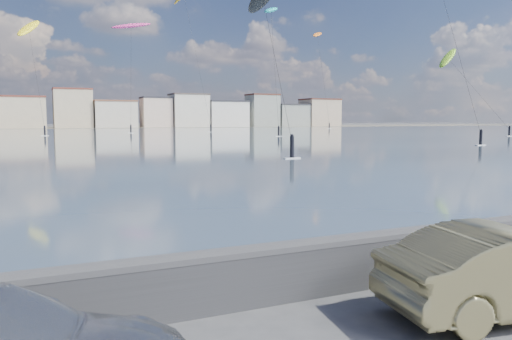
{
  "coord_description": "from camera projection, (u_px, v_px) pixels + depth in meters",
  "views": [
    {
      "loc": [
        -3.0,
        -4.88,
        3.2
      ],
      "look_at": [
        1.0,
        4.0,
        2.2
      ],
      "focal_mm": 35.0,
      "sensor_mm": 36.0,
      "label": 1
    }
  ],
  "objects": [
    {
      "name": "seawall",
      "position": [
        234.0,
        275.0,
        8.37
      ],
      "size": [
        400.0,
        0.36,
        1.08
      ],
      "color": "#28282B",
      "rests_on": "ground"
    },
    {
      "name": "kitesurfer_16",
      "position": [
        318.0,
        36.0,
        166.89
      ],
      "size": [
        7.15,
        10.07,
        33.15
      ],
      "color": "orange",
      "rests_on": "ground"
    },
    {
      "name": "kitesurfer_4",
      "position": [
        448.0,
        59.0,
        102.59
      ],
      "size": [
        9.03,
        17.43,
        18.93
      ],
      "color": "#8CD826",
      "rests_on": "ground"
    },
    {
      "name": "bay_water",
      "position": [
        50.0,
        137.0,
        88.97
      ],
      "size": [
        500.0,
        177.0,
        0.0
      ],
      "primitive_type": "cube",
      "color": "#354151",
      "rests_on": "ground"
    },
    {
      "name": "far_buildings",
      "position": [
        44.0,
        111.0,
        174.6
      ],
      "size": [
        240.79,
        13.26,
        14.6
      ],
      "color": "beige",
      "rests_on": "ground"
    },
    {
      "name": "far_shore_strip",
      "position": [
        40.0,
        128.0,
        187.37
      ],
      "size": [
        500.0,
        60.0,
        0.0
      ],
      "primitive_type": "cube",
      "color": "#4C473D",
      "rests_on": "ground"
    },
    {
      "name": "kitesurfer_17",
      "position": [
        29.0,
        29.0,
        104.56
      ],
      "size": [
        6.2,
        18.96,
        24.97
      ],
      "color": "yellow",
      "rests_on": "ground"
    },
    {
      "name": "kitesurfer_6",
      "position": [
        271.0,
        12.0,
        98.63
      ],
      "size": [
        6.78,
        13.05,
        26.33
      ],
      "color": "#19BFBF",
      "rests_on": "ground"
    },
    {
      "name": "kitesurfer_7",
      "position": [
        131.0,
        27.0,
        123.6
      ],
      "size": [
        9.92,
        15.0,
        27.85
      ],
      "color": "#E5338C",
      "rests_on": "ground"
    }
  ]
}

